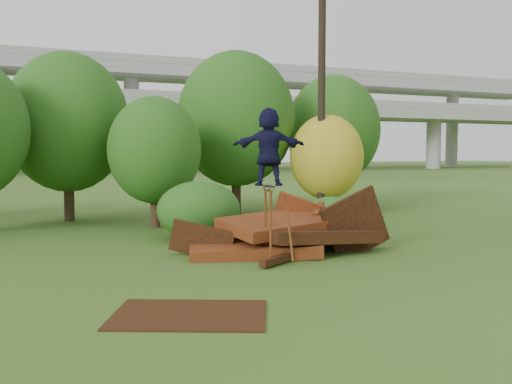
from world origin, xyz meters
name	(u,v)px	position (x,y,z in m)	size (l,w,h in m)	color
ground	(331,276)	(0.00, 0.00, 0.00)	(240.00, 240.00, 0.00)	#2D5116
scrap_pile	(285,235)	(0.36, 2.83, 0.43)	(5.57, 3.53, 2.02)	#3D160A
grind_rail	(268,215)	(-0.55, 1.88, 1.07)	(0.42, 1.21, 1.68)	#673510
skateboard	(269,186)	(-0.59, 1.75, 1.74)	(0.40, 0.75, 0.08)	black
skater	(269,147)	(-0.59, 1.75, 2.62)	(1.61, 0.51, 1.74)	#121233
flat_plate	(190,314)	(-3.44, -1.55, 0.01)	(2.34, 1.67, 0.03)	#331A0B
tree_1	(67,122)	(-3.97, 11.90, 3.58)	(4.40, 4.40, 6.12)	black
tree_2	(154,150)	(-1.51, 8.84, 2.57)	(3.09, 3.09, 4.35)	black
tree_3	(236,119)	(2.49, 11.65, 3.83)	(4.72, 4.72, 6.55)	black
tree_4	(327,157)	(5.44, 9.50, 2.31)	(2.88, 2.88, 3.97)	black
tree_5	(333,130)	(7.61, 12.64, 3.53)	(4.26, 4.26, 5.99)	black
shrub_left	(199,210)	(-0.95, 5.81, 0.84)	(2.42, 2.24, 1.68)	#1D4813
shrub_right	(331,215)	(3.00, 5.07, 0.58)	(1.64, 1.51, 1.16)	#1D4813
utility_pole	(322,88)	(4.92, 9.03, 4.91)	(1.40, 0.28, 9.67)	black
freeway_overpass	(61,87)	(0.00, 62.92, 10.32)	(160.00, 15.00, 13.70)	gray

